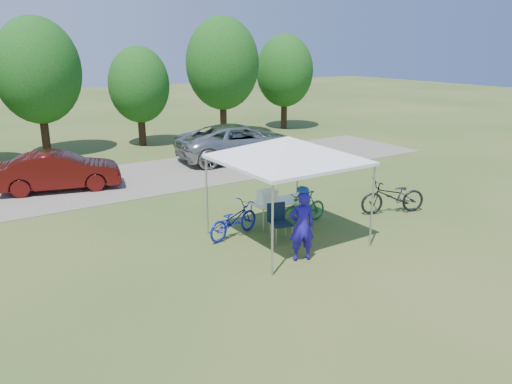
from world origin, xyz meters
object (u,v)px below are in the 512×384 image
bike_blue (233,220)px  minivan (240,142)px  folding_table (281,202)px  bike_dark (393,196)px  cyclist (302,226)px  bike_green (304,208)px  sedan (59,171)px  folding_chair (279,218)px  cooler (267,197)px

bike_blue → minivan: bearing=-48.8°
folding_table → bike_dark: (3.36, -1.07, -0.13)m
cyclist → bike_green: size_ratio=1.12×
folding_table → minivan: minivan is taller
folding_table → bike_green: bearing=-24.4°
minivan → sedan: minivan is taller
folding_chair → bike_green: 1.46m
bike_blue → sedan: 7.58m
cooler → bike_green: size_ratio=0.34×
folding_table → folding_chair: 1.14m
bike_dark → minivan: minivan is taller
folding_table → bike_blue: (-1.60, -0.07, -0.20)m
folding_table → cooler: 0.53m
folding_table → cooler: cooler is taller
bike_green → bike_dark: bearing=73.1°
cooler → minivan: minivan is taller
cooler → bike_blue: (-1.12, -0.07, -0.43)m
bike_dark → bike_blue: bearing=-80.5°
bike_green → bike_dark: bike_dark is taller
cyclist → bike_dark: (4.39, 1.16, -0.31)m
cyclist → sedan: (-3.37, 9.20, -0.16)m
folding_table → cooler: (-0.48, 0.00, 0.23)m
folding_chair → bike_dark: 4.08m
bike_dark → folding_table: bearing=-86.7°
bike_dark → sedan: size_ratio=0.50×
folding_chair → bike_dark: size_ratio=0.48×
folding_chair → sedan: 8.67m
bike_dark → minivan: 8.70m
minivan → folding_table: bearing=162.8°
minivan → sedan: size_ratio=1.38×
cyclist → bike_dark: bearing=-146.5°
folding_chair → minivan: size_ratio=0.17×
folding_chair → bike_blue: size_ratio=0.56×
minivan → bike_green: bearing=167.4°
minivan → cooler: bearing=159.8°
bike_blue → sedan: sedan is taller
sedan → cyclist: bearing=-145.4°
cooler → folding_chair: bearing=-105.4°
folding_chair → cyclist: (-0.31, -1.35, 0.27)m
folding_table → bike_dark: bearing=-17.7°
folding_table → bike_green: (0.61, -0.27, -0.20)m
bike_blue → bike_dark: 5.06m
folding_chair → folding_table: bearing=65.4°
minivan → bike_dark: bearing=-173.4°
cyclist → bike_blue: 2.27m
bike_dark → sedan: sedan is taller
folding_chair → sedan: (-3.68, 7.85, 0.12)m
bike_green → minivan: minivan is taller
cooler → bike_green: bearing=-14.2°
minivan → bike_blue: bearing=153.7°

